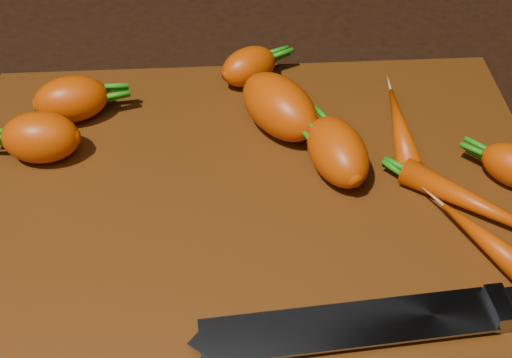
{
  "coord_description": "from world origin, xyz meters",
  "views": [
    {
      "loc": [
        -0.02,
        -0.41,
        0.44
      ],
      "look_at": [
        0.0,
        0.01,
        0.03
      ],
      "focal_mm": 50.0,
      "sensor_mm": 36.0,
      "label": 1
    }
  ],
  "objects": [
    {
      "name": "carrot_7",
      "position": [
        0.18,
        -0.03,
        0.02
      ],
      "size": [
        0.12,
        0.11,
        0.02
      ],
      "primitive_type": "ellipsoid",
      "rotation": [
        0.0,
        0.0,
        -0.71
      ],
      "color": "#D84606",
      "rests_on": "cutting_board"
    },
    {
      "name": "carrot_1",
      "position": [
        -0.18,
        0.07,
        0.03
      ],
      "size": [
        0.07,
        0.05,
        0.05
      ],
      "primitive_type": "ellipsoid",
      "rotation": [
        0.0,
        0.0,
        3.1
      ],
      "color": "#D84606",
      "rests_on": "cutting_board"
    },
    {
      "name": "carrot_3",
      "position": [
        0.07,
        0.03,
        0.04
      ],
      "size": [
        0.07,
        0.09,
        0.05
      ],
      "primitive_type": "ellipsoid",
      "rotation": [
        0.0,
        0.0,
        1.83
      ],
      "color": "#D84606",
      "rests_on": "cutting_board"
    },
    {
      "name": "ground",
      "position": [
        0.0,
        0.0,
        -0.01
      ],
      "size": [
        2.0,
        2.0,
        0.01
      ],
      "primitive_type": "cube",
      "color": "black"
    },
    {
      "name": "carrot_6",
      "position": [
        0.14,
        0.08,
        0.02
      ],
      "size": [
        0.03,
        0.11,
        0.02
      ],
      "primitive_type": "ellipsoid",
      "rotation": [
        0.0,
        0.0,
        1.52
      ],
      "color": "#D84606",
      "rests_on": "cutting_board"
    },
    {
      "name": "carrot_8",
      "position": [
        0.18,
        -0.07,
        0.02
      ],
      "size": [
        0.07,
        0.1,
        0.03
      ],
      "primitive_type": "ellipsoid",
      "rotation": [
        0.0,
        0.0,
        2.11
      ],
      "color": "#D84606",
      "rests_on": "cutting_board"
    },
    {
      "name": "knife",
      "position": [
        0.08,
        -0.13,
        0.02
      ],
      "size": [
        0.34,
        0.06,
        0.02
      ],
      "rotation": [
        0.0,
        0.0,
        0.08
      ],
      "color": "gray",
      "rests_on": "cutting_board"
    },
    {
      "name": "carrot_4",
      "position": [
        0.0,
        0.17,
        0.03
      ],
      "size": [
        0.07,
        0.06,
        0.04
      ],
      "primitive_type": "ellipsoid",
      "rotation": [
        0.0,
        0.0,
        0.54
      ],
      "color": "#D84606",
      "rests_on": "cutting_board"
    },
    {
      "name": "carrot_2",
      "position": [
        0.03,
        0.1,
        0.04
      ],
      "size": [
        0.09,
        0.1,
        0.05
      ],
      "primitive_type": "ellipsoid",
      "rotation": [
        0.0,
        0.0,
        -1.01
      ],
      "color": "#D84606",
      "rests_on": "cutting_board"
    },
    {
      "name": "carrot_0",
      "position": [
        -0.17,
        0.12,
        0.03
      ],
      "size": [
        0.08,
        0.06,
        0.04
      ],
      "primitive_type": "ellipsoid",
      "rotation": [
        0.0,
        0.0,
        0.23
      ],
      "color": "#D84606",
      "rests_on": "cutting_board"
    },
    {
      "name": "cutting_board",
      "position": [
        0.0,
        0.0,
        0.01
      ],
      "size": [
        0.5,
        0.4,
        0.01
      ],
      "primitive_type": "cube",
      "color": "#5B2B0A",
      "rests_on": "ground"
    }
  ]
}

